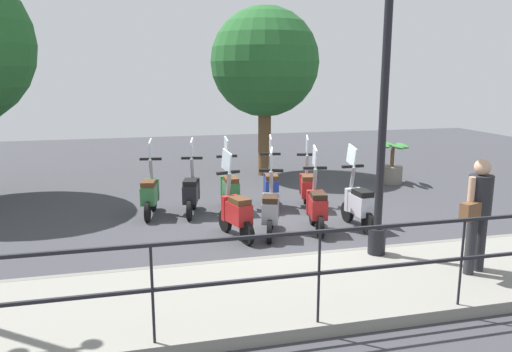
# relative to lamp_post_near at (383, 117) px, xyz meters

# --- Properties ---
(ground_plane) EXTENTS (28.00, 28.00, 0.00)m
(ground_plane) POSITION_rel_lamp_post_near_xyz_m (2.40, 0.75, -2.24)
(ground_plane) COLOR #38383D
(promenade_walkway) EXTENTS (2.20, 20.00, 0.15)m
(promenade_walkway) POSITION_rel_lamp_post_near_xyz_m (-0.75, 0.75, -2.16)
(promenade_walkway) COLOR gray
(promenade_walkway) RESTS_ON ground_plane
(fence_railing) EXTENTS (0.04, 16.03, 1.07)m
(fence_railing) POSITION_rel_lamp_post_near_xyz_m (-1.80, 0.75, -1.33)
(fence_railing) COLOR black
(fence_railing) RESTS_ON promenade_walkway
(lamp_post_near) EXTENTS (0.26, 0.90, 4.68)m
(lamp_post_near) POSITION_rel_lamp_post_near_xyz_m (0.00, 0.00, 0.00)
(lamp_post_near) COLOR black
(lamp_post_near) RESTS_ON promenade_walkway
(pedestrian_with_bag) EXTENTS (0.44, 0.62, 1.59)m
(pedestrian_with_bag) POSITION_rel_lamp_post_near_xyz_m (-0.99, -0.95, -1.16)
(pedestrian_with_bag) COLOR #28282D
(pedestrian_with_bag) RESTS_ON promenade_walkway
(tree_distant) EXTENTS (2.99, 2.99, 4.65)m
(tree_distant) POSITION_rel_lamp_post_near_xyz_m (6.94, -0.08, 0.89)
(tree_distant) COLOR brown
(tree_distant) RESTS_ON ground_plane
(potted_palm) EXTENTS (1.06, 0.66, 1.05)m
(potted_palm) POSITION_rel_lamp_post_near_xyz_m (5.07, -3.05, -1.79)
(potted_palm) COLOR slate
(potted_palm) RESTS_ON ground_plane
(scooter_near_0) EXTENTS (1.23, 0.44, 1.54)m
(scooter_near_0) POSITION_rel_lamp_post_near_xyz_m (1.68, -0.49, -1.76)
(scooter_near_0) COLOR black
(scooter_near_0) RESTS_ON ground_plane
(scooter_near_1) EXTENTS (1.22, 0.48, 1.54)m
(scooter_near_1) POSITION_rel_lamp_post_near_xyz_m (1.70, 0.33, -1.76)
(scooter_near_1) COLOR black
(scooter_near_1) RESTS_ON ground_plane
(scooter_near_2) EXTENTS (1.20, 0.55, 1.54)m
(scooter_near_2) POSITION_rel_lamp_post_near_xyz_m (1.67, 1.22, -1.76)
(scooter_near_2) COLOR black
(scooter_near_2) RESTS_ON ground_plane
(scooter_near_3) EXTENTS (1.20, 0.53, 1.54)m
(scooter_near_3) POSITION_rel_lamp_post_near_xyz_m (1.67, 1.85, -1.76)
(scooter_near_3) COLOR black
(scooter_near_3) RESTS_ON ground_plane
(scooter_far_0) EXTENTS (1.21, 0.53, 1.54)m
(scooter_far_0) POSITION_rel_lamp_post_near_xyz_m (3.20, -0.03, -1.76)
(scooter_far_0) COLOR black
(scooter_far_0) RESTS_ON ground_plane
(scooter_far_1) EXTENTS (1.22, 0.49, 1.54)m
(scooter_far_1) POSITION_rel_lamp_post_near_xyz_m (3.46, 0.70, -1.76)
(scooter_far_1) COLOR black
(scooter_far_1) RESTS_ON ground_plane
(scooter_far_2) EXTENTS (1.23, 0.44, 1.54)m
(scooter_far_2) POSITION_rel_lamp_post_near_xyz_m (3.39, 1.62, -1.76)
(scooter_far_2) COLOR black
(scooter_far_2) RESTS_ON ground_plane
(scooter_far_3) EXTENTS (1.22, 0.50, 1.54)m
(scooter_far_3) POSITION_rel_lamp_post_near_xyz_m (3.34, 2.43, -1.76)
(scooter_far_3) COLOR black
(scooter_far_3) RESTS_ON ground_plane
(scooter_far_4) EXTENTS (1.22, 0.48, 1.54)m
(scooter_far_4) POSITION_rel_lamp_post_near_xyz_m (3.44, 3.25, -1.76)
(scooter_far_4) COLOR black
(scooter_far_4) RESTS_ON ground_plane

